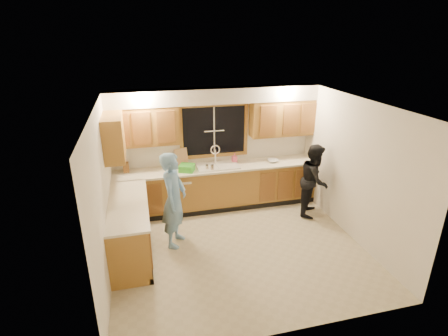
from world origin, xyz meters
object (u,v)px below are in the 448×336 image
object	(u,v)px
man	(174,200)
dishwasher	(178,193)
dish_crate	(187,168)
knife_block	(126,167)
sink	(217,169)
soap_bottle	(234,158)
woman	(314,180)
bowl	(273,161)
stove	(130,248)

from	to	relation	value
man	dishwasher	bearing A→B (deg)	15.01
dish_crate	dishwasher	bearing A→B (deg)	156.24
knife_block	dishwasher	bearing A→B (deg)	-7.66
sink	soap_bottle	bearing A→B (deg)	17.23
soap_bottle	dish_crate	bearing A→B (deg)	-167.78
sink	knife_block	distance (m)	1.83
man	knife_block	distance (m)	1.53
knife_block	soap_bottle	size ratio (longest dim) A/B	0.98
woman	knife_block	distance (m)	3.75
man	bowl	world-z (taller)	man
woman	dish_crate	world-z (taller)	woman
woman	soap_bottle	distance (m)	1.69
sink	dishwasher	size ratio (longest dim) A/B	1.05
knife_block	dish_crate	world-z (taller)	knife_block
man	woman	xyz separation A→B (m)	(2.85, 0.42, -0.11)
knife_block	soap_bottle	distance (m)	2.21
dishwasher	knife_block	size ratio (longest dim) A/B	3.99
dishwasher	knife_block	xyz separation A→B (m)	(-0.97, 0.15, 0.61)
woman	bowl	size ratio (longest dim) A/B	6.41
stove	soap_bottle	bearing A→B (deg)	41.56
knife_block	woman	bearing A→B (deg)	-12.73
sink	dish_crate	size ratio (longest dim) A/B	3.04
dish_crate	man	bearing A→B (deg)	-109.67
soap_bottle	bowl	xyz separation A→B (m)	(0.80, -0.17, -0.08)
man	dish_crate	world-z (taller)	man
man	dish_crate	bearing A→B (deg)	4.25
man	bowl	bearing A→B (deg)	-39.28
bowl	knife_block	bearing A→B (deg)	176.59
dishwasher	man	xyz separation A→B (m)	(-0.18, -1.16, 0.44)
sink	stove	xyz separation A→B (m)	(-1.80, -1.82, -0.41)
man	knife_block	bearing A→B (deg)	54.84
sink	dishwasher	xyz separation A→B (m)	(-0.85, -0.01, -0.45)
soap_bottle	dishwasher	bearing A→B (deg)	-173.69
stove	bowl	distance (m)	3.52
man	woman	size ratio (longest dim) A/B	1.15
dishwasher	bowl	size ratio (longest dim) A/B	3.56
knife_block	bowl	bearing A→B (deg)	-2.49
stove	knife_block	distance (m)	2.04
dishwasher	knife_block	world-z (taller)	knife_block
man	soap_bottle	distance (m)	1.94
dishwasher	man	bearing A→B (deg)	-98.91
woman	bowl	world-z (taller)	woman
dishwasher	dish_crate	world-z (taller)	dish_crate
dishwasher	stove	xyz separation A→B (m)	(-0.95, -1.81, 0.04)
stove	bowl	xyz separation A→B (m)	(3.00, 1.78, 0.50)
dishwasher	bowl	distance (m)	2.12
sink	woman	bearing A→B (deg)	-22.44
stove	woman	size ratio (longest dim) A/B	0.61
sink	dish_crate	xyz separation A→B (m)	(-0.65, -0.10, 0.12)
dishwasher	man	world-z (taller)	man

